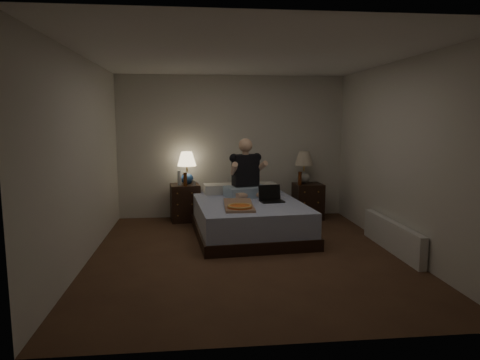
{
  "coord_description": "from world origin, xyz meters",
  "views": [
    {
      "loc": [
        -0.67,
        -5.31,
        1.74
      ],
      "look_at": [
        0.0,
        0.9,
        0.85
      ],
      "focal_mm": 32.0,
      "sensor_mm": 36.0,
      "label": 1
    }
  ],
  "objects": [
    {
      "name": "lamp_left",
      "position": [
        -0.8,
        2.01,
        0.91
      ],
      "size": [
        0.34,
        0.34,
        0.56
      ],
      "primitive_type": null,
      "rotation": [
        0.0,
        0.0,
        0.06
      ],
      "color": "navy",
      "rests_on": "nightstand_left"
    },
    {
      "name": "lamp_right",
      "position": [
        1.24,
        1.97,
        0.9
      ],
      "size": [
        0.37,
        0.37,
        0.56
      ],
      "primitive_type": null,
      "rotation": [
        0.0,
        0.0,
        -0.19
      ],
      "color": "#989890",
      "rests_on": "nightstand_right"
    },
    {
      "name": "person",
      "position": [
        0.16,
        1.4,
        0.97
      ],
      "size": [
        0.77,
        0.67,
        0.93
      ],
      "primitive_type": null,
      "rotation": [
        0.0,
        0.0,
        0.26
      ],
      "color": "black",
      "rests_on": "bed"
    },
    {
      "name": "beer_bottle_left",
      "position": [
        -0.82,
        1.81,
        0.75
      ],
      "size": [
        0.06,
        0.06,
        0.23
      ],
      "primitive_type": "cylinder",
      "color": "#4F250B",
      "rests_on": "nightstand_left"
    },
    {
      "name": "nightstand_left",
      "position": [
        -0.83,
        1.97,
        0.32
      ],
      "size": [
        0.53,
        0.49,
        0.63
      ],
      "primitive_type": "cube",
      "rotation": [
        0.0,
        0.0,
        0.12
      ],
      "color": "black",
      "rests_on": "floor"
    },
    {
      "name": "radiator",
      "position": [
        1.93,
        -0.05,
        0.2
      ],
      "size": [
        0.1,
        1.6,
        0.4
      ],
      "primitive_type": "cube",
      "color": "silver",
      "rests_on": "floor"
    },
    {
      "name": "wall_left",
      "position": [
        -2.0,
        0.0,
        1.25
      ],
      "size": [
        0.0,
        4.5,
        2.5
      ],
      "primitive_type": "cube",
      "rotation": [
        1.57,
        0.0,
        1.57
      ],
      "color": "silver",
      "rests_on": "ground"
    },
    {
      "name": "floor",
      "position": [
        0.0,
        0.0,
        0.0
      ],
      "size": [
        4.0,
        4.5,
        0.0
      ],
      "primitive_type": "cube",
      "color": "brown",
      "rests_on": "ground"
    },
    {
      "name": "laptop",
      "position": [
        0.48,
        0.9,
        0.63
      ],
      "size": [
        0.38,
        0.33,
        0.24
      ],
      "primitive_type": null,
      "rotation": [
        0.0,
        0.0,
        0.15
      ],
      "color": "black",
      "rests_on": "bed"
    },
    {
      "name": "wall_front",
      "position": [
        0.0,
        -2.25,
        1.25
      ],
      "size": [
        4.0,
        0.0,
        2.5
      ],
      "primitive_type": "cube",
      "rotation": [
        -1.57,
        0.0,
        0.0
      ],
      "color": "silver",
      "rests_on": "ground"
    },
    {
      "name": "beer_bottle_right",
      "position": [
        1.13,
        1.78,
        0.74
      ],
      "size": [
        0.06,
        0.06,
        0.23
      ],
      "primitive_type": "cylinder",
      "color": "#52220B",
      "rests_on": "nightstand_right"
    },
    {
      "name": "nightstand_right",
      "position": [
        1.31,
        1.91,
        0.31
      ],
      "size": [
        0.5,
        0.46,
        0.62
      ],
      "primitive_type": "cube",
      "rotation": [
        0.0,
        0.0,
        0.06
      ],
      "color": "black",
      "rests_on": "floor"
    },
    {
      "name": "ceiling",
      "position": [
        0.0,
        0.0,
        2.5
      ],
      "size": [
        4.0,
        4.5,
        0.0
      ],
      "primitive_type": "cube",
      "rotation": [
        3.14,
        0.0,
        0.0
      ],
      "color": "white",
      "rests_on": "ground"
    },
    {
      "name": "pizza_box",
      "position": [
        -0.06,
        0.38,
        0.55
      ],
      "size": [
        0.42,
        0.77,
        0.08
      ],
      "primitive_type": null,
      "rotation": [
        0.0,
        0.0,
        -0.03
      ],
      "color": "#9F785F",
      "rests_on": "bed"
    },
    {
      "name": "wall_back",
      "position": [
        0.0,
        2.25,
        1.25
      ],
      "size": [
        4.0,
        0.0,
        2.5
      ],
      "primitive_type": "cube",
      "rotation": [
        1.57,
        0.0,
        0.0
      ],
      "color": "silver",
      "rests_on": "ground"
    },
    {
      "name": "soda_can",
      "position": [
        -0.68,
        1.83,
        0.68
      ],
      "size": [
        0.07,
        0.07,
        0.1
      ],
      "primitive_type": "cylinder",
      "color": "#A3A49F",
      "rests_on": "nightstand_left"
    },
    {
      "name": "wall_right",
      "position": [
        2.0,
        0.0,
        1.25
      ],
      "size": [
        0.0,
        4.5,
        2.5
      ],
      "primitive_type": "cube",
      "rotation": [
        1.57,
        0.0,
        -1.57
      ],
      "color": "silver",
      "rests_on": "ground"
    },
    {
      "name": "water_bottle",
      "position": [
        -0.92,
        1.92,
        0.76
      ],
      "size": [
        0.07,
        0.07,
        0.25
      ],
      "primitive_type": "cylinder",
      "color": "silver",
      "rests_on": "nightstand_left"
    },
    {
      "name": "bed",
      "position": [
        0.14,
        0.98,
        0.25
      ],
      "size": [
        1.7,
        2.16,
        0.51
      ],
      "primitive_type": "cube",
      "rotation": [
        0.0,
        0.0,
        0.09
      ],
      "color": "#5465A8",
      "rests_on": "floor"
    }
  ]
}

